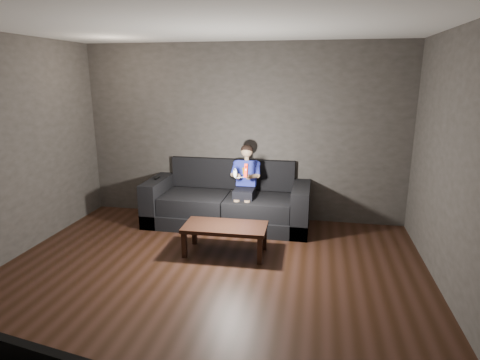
# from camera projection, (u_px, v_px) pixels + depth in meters

# --- Properties ---
(floor) EXTENTS (5.00, 5.00, 0.00)m
(floor) POSITION_uv_depth(u_px,v_px,m) (197.00, 295.00, 4.15)
(floor) COLOR black
(floor) RESTS_ON ground
(back_wall) EXTENTS (5.00, 0.04, 2.70)m
(back_wall) POSITION_uv_depth(u_px,v_px,m) (242.00, 133.00, 6.19)
(back_wall) COLOR #35322E
(back_wall) RESTS_ON ground
(right_wall) EXTENTS (0.04, 5.00, 2.70)m
(right_wall) POSITION_uv_depth(u_px,v_px,m) (480.00, 181.00, 3.35)
(right_wall) COLOR #35322E
(right_wall) RESTS_ON ground
(ceiling) EXTENTS (5.00, 5.00, 0.02)m
(ceiling) POSITION_uv_depth(u_px,v_px,m) (189.00, 17.00, 3.47)
(ceiling) COLOR silver
(ceiling) RESTS_ON back_wall
(sofa) EXTENTS (2.45, 1.06, 0.95)m
(sofa) POSITION_uv_depth(u_px,v_px,m) (228.00, 203.00, 6.15)
(sofa) COLOR black
(sofa) RESTS_ON floor
(child) EXTENTS (0.43, 0.53, 1.07)m
(child) POSITION_uv_depth(u_px,v_px,m) (245.00, 177.00, 5.91)
(child) COLOR black
(child) RESTS_ON sofa
(wii_remote_red) EXTENTS (0.06, 0.08, 0.19)m
(wii_remote_red) POSITION_uv_depth(u_px,v_px,m) (246.00, 170.00, 5.46)
(wii_remote_red) COLOR red
(wii_remote_red) RESTS_ON child
(nunchuk_white) EXTENTS (0.07, 0.09, 0.14)m
(nunchuk_white) POSITION_uv_depth(u_px,v_px,m) (235.00, 173.00, 5.50)
(nunchuk_white) COLOR white
(nunchuk_white) RESTS_ON child
(wii_remote_black) EXTENTS (0.04, 0.15, 0.03)m
(wii_remote_black) POSITION_uv_depth(u_px,v_px,m) (157.00, 178.00, 6.17)
(wii_remote_black) COLOR black
(wii_remote_black) RESTS_ON sofa
(coffee_table) EXTENTS (1.06, 0.55, 0.38)m
(coffee_table) POSITION_uv_depth(u_px,v_px,m) (225.00, 229.00, 5.06)
(coffee_table) COLOR black
(coffee_table) RESTS_ON floor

